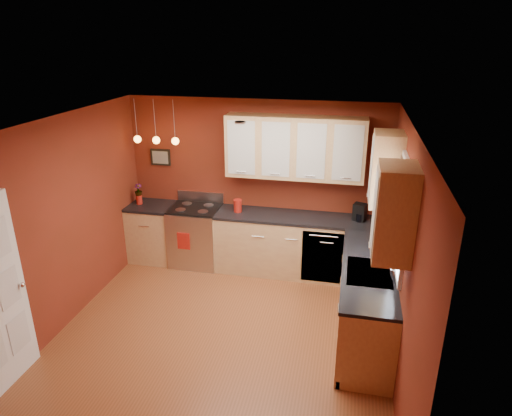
% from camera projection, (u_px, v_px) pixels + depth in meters
% --- Properties ---
extents(floor, '(4.20, 4.20, 0.00)m').
position_uv_depth(floor, '(221.00, 337.00, 5.60)').
color(floor, brown).
rests_on(floor, ground).
extents(ceiling, '(4.00, 4.20, 0.02)m').
position_uv_depth(ceiling, '(214.00, 126.00, 4.66)').
color(ceiling, white).
rests_on(ceiling, wall_back).
extents(wall_back, '(4.00, 0.02, 2.60)m').
position_uv_depth(wall_back, '(257.00, 184.00, 7.05)').
color(wall_back, maroon).
rests_on(wall_back, floor).
extents(wall_front, '(4.00, 0.02, 2.60)m').
position_uv_depth(wall_front, '(133.00, 365.00, 3.22)').
color(wall_front, maroon).
rests_on(wall_front, floor).
extents(wall_left, '(0.02, 4.20, 2.60)m').
position_uv_depth(wall_left, '(59.00, 226.00, 5.52)').
color(wall_left, maroon).
rests_on(wall_left, floor).
extents(wall_right, '(0.02, 4.20, 2.60)m').
position_uv_depth(wall_right, '(402.00, 258.00, 4.74)').
color(wall_right, maroon).
rests_on(wall_right, floor).
extents(base_cabinets_back_left, '(0.70, 0.60, 0.90)m').
position_uv_depth(base_cabinets_back_left, '(154.00, 233.00, 7.40)').
color(base_cabinets_back_left, tan).
rests_on(base_cabinets_back_left, floor).
extents(base_cabinets_back_right, '(2.54, 0.60, 0.90)m').
position_uv_depth(base_cabinets_back_right, '(299.00, 246.00, 6.94)').
color(base_cabinets_back_right, tan).
rests_on(base_cabinets_back_right, floor).
extents(base_cabinets_right, '(0.60, 2.10, 0.90)m').
position_uv_depth(base_cabinets_right, '(365.00, 302.00, 5.52)').
color(base_cabinets_right, tan).
rests_on(base_cabinets_right, floor).
extents(counter_back_left, '(0.70, 0.62, 0.04)m').
position_uv_depth(counter_back_left, '(151.00, 206.00, 7.23)').
color(counter_back_left, black).
rests_on(counter_back_left, base_cabinets_back_left).
extents(counter_back_right, '(2.54, 0.62, 0.04)m').
position_uv_depth(counter_back_right, '(300.00, 218.00, 6.77)').
color(counter_back_right, black).
rests_on(counter_back_right, base_cabinets_back_right).
extents(counter_right, '(0.62, 2.10, 0.04)m').
position_uv_depth(counter_right, '(369.00, 267.00, 5.35)').
color(counter_right, black).
rests_on(counter_right, base_cabinets_right).
extents(gas_range, '(0.76, 0.64, 1.11)m').
position_uv_depth(gas_range, '(196.00, 235.00, 7.25)').
color(gas_range, '#B9B9BE').
rests_on(gas_range, floor).
extents(dishwasher_front, '(0.60, 0.02, 0.80)m').
position_uv_depth(dishwasher_front, '(322.00, 257.00, 6.60)').
color(dishwasher_front, '#B9B9BE').
rests_on(dishwasher_front, base_cabinets_back_right).
extents(sink, '(0.50, 0.70, 0.33)m').
position_uv_depth(sink, '(369.00, 274.00, 5.21)').
color(sink, gray).
rests_on(sink, counter_right).
extents(window, '(0.06, 1.02, 1.22)m').
position_uv_depth(window, '(402.00, 213.00, 4.88)').
color(window, white).
rests_on(window, wall_right).
extents(upper_cabinets_back, '(2.00, 0.35, 0.90)m').
position_uv_depth(upper_cabinets_back, '(295.00, 148.00, 6.54)').
color(upper_cabinets_back, tan).
rests_on(upper_cabinets_back, wall_back).
extents(upper_cabinets_right, '(0.35, 1.95, 0.90)m').
position_uv_depth(upper_cabinets_right, '(390.00, 188.00, 4.84)').
color(upper_cabinets_right, tan).
rests_on(upper_cabinets_right, wall_right).
extents(wall_picture, '(0.32, 0.03, 0.26)m').
position_uv_depth(wall_picture, '(161.00, 157.00, 7.21)').
color(wall_picture, black).
rests_on(wall_picture, wall_back).
extents(pendant_lights, '(0.71, 0.11, 0.66)m').
position_uv_depth(pendant_lights, '(156.00, 140.00, 6.76)').
color(pendant_lights, gray).
rests_on(pendant_lights, ceiling).
extents(red_canister, '(0.13, 0.13, 0.19)m').
position_uv_depth(red_canister, '(238.00, 206.00, 6.92)').
color(red_canister, '#A41A11').
rests_on(red_canister, counter_back_right).
extents(red_vase, '(0.09, 0.09, 0.15)m').
position_uv_depth(red_vase, '(139.00, 200.00, 7.24)').
color(red_vase, '#A41A11').
rests_on(red_vase, counter_back_left).
extents(flowers, '(0.15, 0.15, 0.21)m').
position_uv_depth(flowers, '(138.00, 190.00, 7.18)').
color(flowers, '#A41A11').
rests_on(flowers, red_vase).
extents(coffee_maker, '(0.21, 0.21, 0.25)m').
position_uv_depth(coffee_maker, '(360.00, 213.00, 6.59)').
color(coffee_maker, black).
rests_on(coffee_maker, counter_back_right).
extents(soap_pump, '(0.10, 0.10, 0.21)m').
position_uv_depth(soap_pump, '(394.00, 271.00, 5.01)').
color(soap_pump, silver).
rests_on(soap_pump, counter_right).
extents(dish_towel, '(0.20, 0.01, 0.27)m').
position_uv_depth(dish_towel, '(184.00, 241.00, 6.95)').
color(dish_towel, '#A41A11').
rests_on(dish_towel, gas_range).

